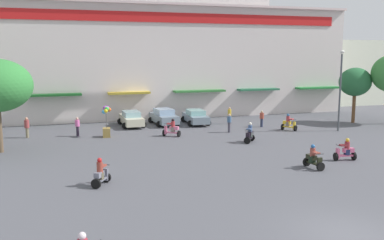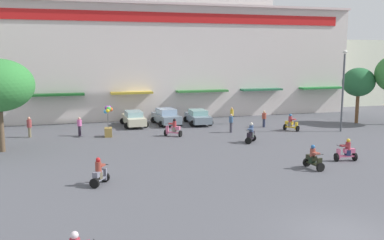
{
  "view_description": "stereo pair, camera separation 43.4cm",
  "coord_description": "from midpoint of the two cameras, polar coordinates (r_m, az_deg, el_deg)",
  "views": [
    {
      "loc": [
        -10.22,
        -12.97,
        6.81
      ],
      "look_at": [
        -2.25,
        12.82,
        2.6
      ],
      "focal_mm": 39.87,
      "sensor_mm": 36.0,
      "label": 1
    },
    {
      "loc": [
        -9.81,
        -13.1,
        6.81
      ],
      "look_at": [
        -2.25,
        12.82,
        2.6
      ],
      "focal_mm": 39.87,
      "sensor_mm": 36.0,
      "label": 2
    }
  ],
  "objects": [
    {
      "name": "scooter_rider_6",
      "position": [
        22.88,
        -11.74,
        -7.05
      ],
      "size": [
        1.13,
        1.38,
        1.51
      ],
      "color": "black",
      "rests_on": "ground"
    },
    {
      "name": "balloon_vendor_cart",
      "position": [
        35.79,
        -10.81,
        -0.32
      ],
      "size": [
        0.79,
        0.96,
        2.58
      ],
      "color": "olive",
      "rests_on": "ground"
    },
    {
      "name": "scooter_rider_5",
      "position": [
        33.27,
        8.26,
        -1.91
      ],
      "size": [
        1.27,
        1.35,
        1.57
      ],
      "color": "black",
      "rests_on": "ground"
    },
    {
      "name": "scooter_rider_0",
      "position": [
        39.09,
        13.43,
        -0.49
      ],
      "size": [
        1.21,
        1.42,
        1.51
      ],
      "color": "black",
      "rests_on": "ground"
    },
    {
      "name": "colonial_building",
      "position": [
        49.42,
        -4.63,
        11.31
      ],
      "size": [
        42.92,
        14.68,
        20.97
      ],
      "color": "silver",
      "rests_on": "ground"
    },
    {
      "name": "pedestrian_2",
      "position": [
        37.24,
        5.58,
        -0.25
      ],
      "size": [
        0.43,
        0.43,
        1.65
      ],
      "color": "#43404D",
      "rests_on": "ground"
    },
    {
      "name": "parked_car_2",
      "position": [
        41.61,
        1.09,
        0.44
      ],
      "size": [
        2.45,
        4.47,
        1.4
      ],
      "color": "gray",
      "rests_on": "ground"
    },
    {
      "name": "scooter_rider_4",
      "position": [
        29.14,
        20.33,
        -4.01
      ],
      "size": [
        1.45,
        0.75,
        1.46
      ],
      "color": "black",
      "rests_on": "ground"
    },
    {
      "name": "scooter_rider_3",
      "position": [
        35.46,
        -2.16,
        -1.19
      ],
      "size": [
        1.48,
        1.31,
        1.5
      ],
      "color": "black",
      "rests_on": "ground"
    },
    {
      "name": "flank_building_right",
      "position": [
        64.67,
        19.34,
        6.13
      ],
      "size": [
        9.78,
        11.62,
        8.56
      ],
      "color": "silver",
      "rests_on": "ground"
    },
    {
      "name": "scooter_rider_8",
      "position": [
        26.55,
        16.39,
        -5.05
      ],
      "size": [
        0.68,
        1.45,
        1.46
      ],
      "color": "black",
      "rests_on": "ground"
    },
    {
      "name": "streetlamp_near",
      "position": [
        39.59,
        19.86,
        4.45
      ],
      "size": [
        0.4,
        0.4,
        7.11
      ],
      "color": "#474C51",
      "rests_on": "ground"
    },
    {
      "name": "parked_car_0",
      "position": [
        40.76,
        -7.5,
        0.21
      ],
      "size": [
        2.34,
        4.5,
        1.44
      ],
      "color": "beige",
      "rests_on": "ground"
    },
    {
      "name": "plaza_tree_3",
      "position": [
        45.11,
        21.65,
        4.7
      ],
      "size": [
        3.29,
        2.83,
        5.46
      ],
      "color": "brown",
      "rests_on": "ground"
    },
    {
      "name": "pedestrian_0",
      "position": [
        37.32,
        -20.62,
        -0.73
      ],
      "size": [
        0.46,
        0.46,
        1.7
      ],
      "color": "#776D52",
      "rests_on": "ground"
    },
    {
      "name": "parked_car_1",
      "position": [
        41.35,
        -3.17,
        0.46
      ],
      "size": [
        2.62,
        4.43,
        1.55
      ],
      "color": "slate",
      "rests_on": "ground"
    },
    {
      "name": "pedestrian_3",
      "position": [
        40.42,
        9.92,
        0.27
      ],
      "size": [
        0.56,
        0.56,
        1.55
      ],
      "color": "#2A304A",
      "rests_on": "ground"
    },
    {
      "name": "pedestrian_1",
      "position": [
        36.73,
        -14.5,
        -0.69
      ],
      "size": [
        0.45,
        0.45,
        1.59
      ],
      "color": "#281E2E",
      "rests_on": "ground"
    },
    {
      "name": "ground_plane",
      "position": [
        28.71,
        4.67,
        -4.89
      ],
      "size": [
        128.0,
        128.0,
        0.0
      ],
      "primitive_type": "plane",
      "color": "#505157"
    },
    {
      "name": "pedestrian_4",
      "position": [
        41.8,
        5.65,
        0.73
      ],
      "size": [
        0.43,
        0.43,
        1.64
      ],
      "color": "#4D4139",
      "rests_on": "ground"
    }
  ]
}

